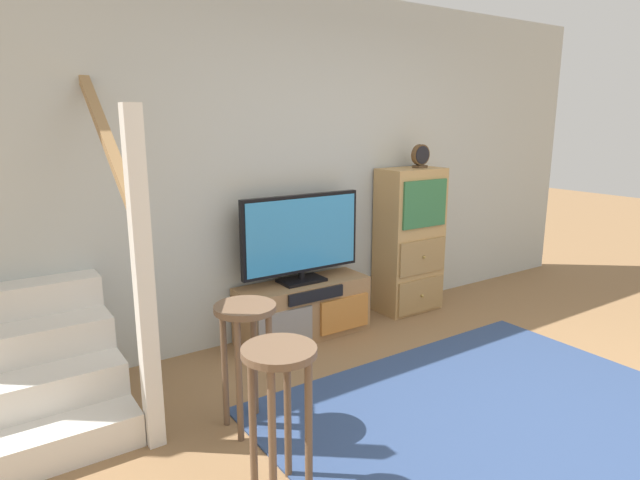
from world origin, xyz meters
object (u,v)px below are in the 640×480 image
object	(u,v)px
media_console	(304,310)
television	(301,236)
side_cabinet	(410,241)
desk_clock	(421,156)
bar_stool_near	(280,388)
bar_stool_far	(246,338)

from	to	relation	value
media_console	television	distance (m)	0.60
television	side_cabinet	world-z (taller)	side_cabinet
media_console	television	xyz separation A→B (m)	(-0.00, 0.02, 0.60)
side_cabinet	desk_clock	bearing A→B (deg)	-10.75
bar_stool_near	television	bearing A→B (deg)	55.05
desk_clock	bar_stool_far	size ratio (longest dim) A/B	0.28
media_console	television	size ratio (longest dim) A/B	1.06
bar_stool_near	media_console	bearing A→B (deg)	54.63
desk_clock	bar_stool_far	xyz separation A→B (m)	(-2.18, -0.93, -0.86)
bar_stool_far	side_cabinet	bearing A→B (deg)	24.16
side_cabinet	bar_stool_far	world-z (taller)	side_cabinet
bar_stool_near	desk_clock	bearing A→B (deg)	33.42
bar_stool_near	bar_stool_far	bearing A→B (deg)	78.26
television	side_cabinet	distance (m)	1.15
media_console	side_cabinet	size ratio (longest dim) A/B	0.84
media_console	bar_stool_far	world-z (taller)	bar_stool_far
television	desk_clock	size ratio (longest dim) A/B	5.01
television	bar_stool_near	size ratio (longest dim) A/B	1.40
side_cabinet	desk_clock	world-z (taller)	desk_clock
side_cabinet	bar_stool_near	size ratio (longest dim) A/B	1.76
side_cabinet	desk_clock	xyz separation A→B (m)	(0.08, -0.01, 0.76)
media_console	side_cabinet	distance (m)	1.22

